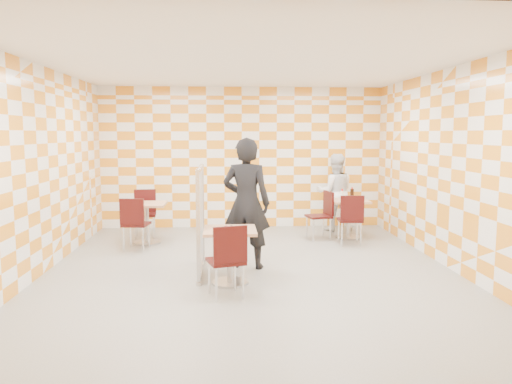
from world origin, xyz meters
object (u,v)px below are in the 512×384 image
chair_main_front (228,256)px  man_white (335,192)px  sport_bottle (342,195)px  chair_empty_far (145,209)px  main_table (230,247)px  second_table (349,212)px  empty_table (147,216)px  man_dark (246,203)px  chair_second_front (351,216)px  chair_second_side (323,211)px  chair_empty_near (134,220)px  partition (201,219)px  soda_bottle (352,194)px

chair_main_front → man_white: 4.80m
sport_bottle → chair_empty_far: bearing=175.8°
main_table → second_table: (2.33, 2.82, 0.00)m
chair_main_front → man_white: size_ratio=0.58×
main_table → empty_table: bearing=120.2°
man_dark → sport_bottle: 2.87m
sport_bottle → man_dark: bearing=-132.8°
chair_second_front → man_white: (0.02, 1.43, 0.26)m
man_dark → sport_bottle: size_ratio=9.82×
empty_table → chair_second_side: size_ratio=0.81×
chair_second_side → chair_empty_near: 3.51m
main_table → partition: partition is taller
chair_main_front → chair_second_side: same height
man_white → chair_second_front: bearing=92.7°
empty_table → chair_empty_near: size_ratio=0.81×
chair_empty_near → soda_bottle: (4.03, 0.94, 0.31)m
soda_bottle → second_table: bearing=-126.8°
main_table → chair_second_side: bearing=56.5°
second_table → chair_second_side: chair_second_side is taller
chair_empty_far → empty_table: bearing=-78.2°
sport_bottle → soda_bottle: (0.20, 0.01, 0.01)m
chair_second_front → sport_bottle: sport_bottle is taller
chair_empty_far → soda_bottle: 4.06m
chair_second_side → man_white: 1.01m
man_white → partition: bearing=52.4°
chair_second_side → sport_bottle: size_ratio=4.62×
chair_second_side → chair_empty_near: (-3.43, -0.74, 0.00)m
man_dark → second_table: bearing=-121.1°
chair_second_side → chair_empty_far: same height
chair_empty_near → partition: 1.87m
main_table → man_dark: bearing=72.4°
chair_empty_far → man_white: size_ratio=0.58×
chair_second_side → chair_empty_near: same height
chair_second_front → chair_second_side: size_ratio=1.00×
chair_second_side → soda_bottle: (0.60, 0.20, 0.31)m
chair_second_front → chair_empty_near: 3.83m
man_white → chair_empty_near: bearing=26.4°
chair_second_front → partition: 3.08m
empty_table → man_white: size_ratio=0.47×
second_table → chair_second_front: bearing=-101.0°
chair_second_front → man_dark: man_dark is taller
sport_bottle → main_table: bearing=-127.2°
chair_second_front → main_table: bearing=-135.4°
second_table → empty_table: 3.84m
main_table → partition: bearing=125.9°
partition → man_dark: man_dark is taller
second_table → man_dark: 2.92m
chair_empty_near → soda_bottle: bearing=13.1°
chair_second_front → chair_empty_far: bearing=165.1°
empty_table → soda_bottle: (3.91, 0.33, 0.34)m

